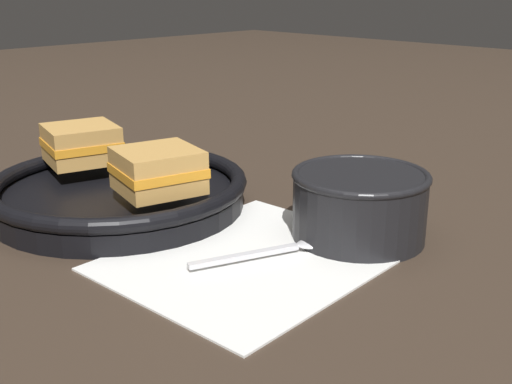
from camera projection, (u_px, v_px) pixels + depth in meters
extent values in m
plane|color=#382B21|center=(268.00, 234.00, 0.69)|extent=(4.00, 4.00, 0.00)
cube|color=white|center=(252.00, 258.00, 0.62)|extent=(0.27, 0.23, 0.00)
cylinder|color=black|center=(359.00, 206.00, 0.66)|extent=(0.14, 0.14, 0.07)
cylinder|color=gold|center=(360.00, 186.00, 0.66)|extent=(0.12, 0.12, 0.01)
torus|color=black|center=(361.00, 175.00, 0.65)|extent=(0.14, 0.14, 0.01)
cube|color=silver|center=(245.00, 256.00, 0.61)|extent=(0.11, 0.05, 0.01)
ellipsoid|color=silver|center=(320.00, 242.00, 0.65)|extent=(0.06, 0.05, 0.01)
cylinder|color=black|center=(120.00, 199.00, 0.76)|extent=(0.29, 0.29, 0.02)
torus|color=black|center=(119.00, 182.00, 0.75)|extent=(0.30, 0.30, 0.02)
cube|color=#C18E47|center=(82.00, 155.00, 0.80)|extent=(0.10, 0.10, 0.02)
cube|color=orange|center=(82.00, 144.00, 0.80)|extent=(0.10, 0.10, 0.01)
cube|color=#C18E47|center=(81.00, 133.00, 0.79)|extent=(0.10, 0.10, 0.02)
cube|color=#C18E47|center=(159.00, 183.00, 0.69)|extent=(0.10, 0.10, 0.02)
cube|color=orange|center=(158.00, 170.00, 0.69)|extent=(0.10, 0.10, 0.01)
cube|color=#C18E47|center=(157.00, 158.00, 0.68)|extent=(0.10, 0.10, 0.02)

